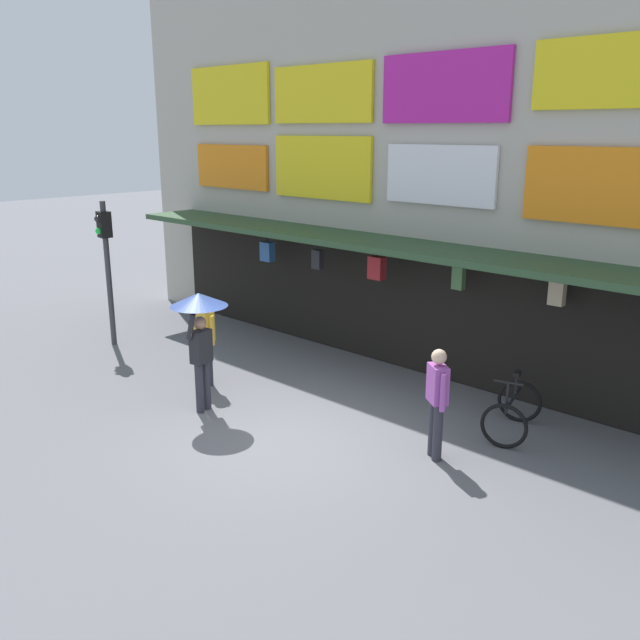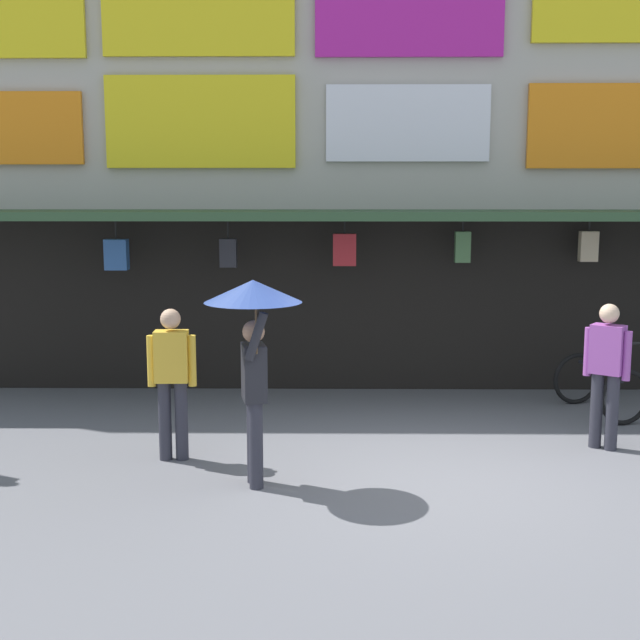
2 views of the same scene
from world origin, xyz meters
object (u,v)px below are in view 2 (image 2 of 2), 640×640
Objects in this scene: pedestrian_in_yellow at (172,375)px; bicycle_parked at (600,385)px; pedestrian_in_purple at (606,368)px; pedestrian_with_umbrella at (253,324)px.

bicycle_parked is at bearing 20.27° from pedestrian_in_yellow.
pedestrian_in_yellow is 4.88m from pedestrian_in_purple.
pedestrian_in_purple is (4.86, 0.46, 0.00)m from pedestrian_in_yellow.
pedestrian_in_purple is at bearing 17.93° from pedestrian_with_umbrella.
pedestrian_in_purple reaches higher than bicycle_parked.
pedestrian_in_yellow is at bearing 140.34° from pedestrian_with_umbrella.
pedestrian_with_umbrella is at bearing -39.66° from pedestrian_in_yellow.
bicycle_parked is 5.66m from pedestrian_in_yellow.
pedestrian_in_yellow and pedestrian_in_purple have the same top height.
pedestrian_in_yellow reaches higher than bicycle_parked.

